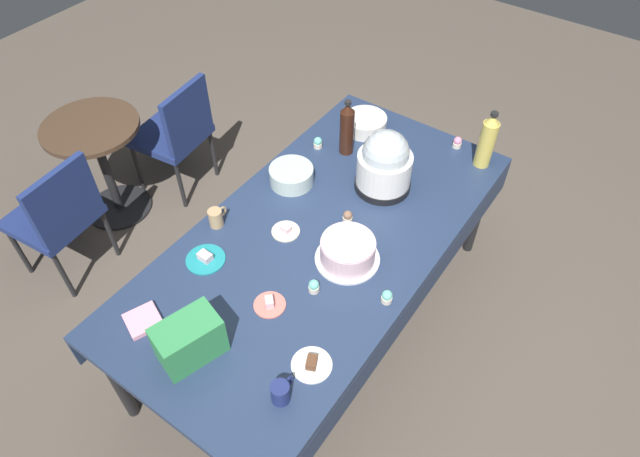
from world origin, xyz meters
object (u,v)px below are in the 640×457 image
at_px(dessert_plate_teal, 205,259).
at_px(cupcake_mint, 314,286).
at_px(cupcake_vanilla, 387,297).
at_px(coffee_mug_navy, 281,392).
at_px(potluck_table, 320,244).
at_px(cupcake_rose, 348,217).
at_px(maroon_chair_right, 177,130).
at_px(slow_cooker, 385,164).
at_px(coffee_mug_tan, 216,217).
at_px(soda_bottle_ginger_ale, 487,141).
at_px(round_cafe_table, 100,153).
at_px(ceramic_snack_bowl, 365,123).
at_px(dessert_plate_coral, 270,304).
at_px(soda_bottle_cola, 347,129).
at_px(frosted_layer_cake, 348,251).
at_px(dessert_plate_cream, 286,231).
at_px(dessert_plate_white, 312,364).
at_px(cupcake_berry, 318,143).
at_px(soda_carton, 189,340).
at_px(cupcake_lemon, 457,142).
at_px(maroon_chair_left, 58,213).
at_px(glass_salad_bowl, 291,176).

bearing_deg(dessert_plate_teal, cupcake_mint, -73.92).
distance_m(cupcake_vanilla, coffee_mug_navy, 0.64).
bearing_deg(potluck_table, cupcake_rose, -19.94).
bearing_deg(maroon_chair_right, cupcake_mint, -113.09).
distance_m(slow_cooker, coffee_mug_tan, 0.90).
xyz_separation_m(soda_bottle_ginger_ale, round_cafe_table, (-1.01, 2.11, -0.41)).
bearing_deg(ceramic_snack_bowl, coffee_mug_tan, 170.04).
bearing_deg(dessert_plate_coral, soda_bottle_cola, 16.03).
bearing_deg(slow_cooker, frosted_layer_cake, -166.71).
relative_size(dessert_plate_cream, soda_bottle_ginger_ale, 0.41).
bearing_deg(slow_cooker, dessert_plate_white, -163.82).
distance_m(dessert_plate_cream, coffee_mug_tan, 0.35).
bearing_deg(cupcake_berry, cupcake_rose, -130.45).
bearing_deg(coffee_mug_tan, soda_carton, -145.47).
height_order(cupcake_rose, coffee_mug_tan, coffee_mug_tan).
bearing_deg(frosted_layer_cake, dessert_plate_coral, 161.97).
height_order(cupcake_berry, maroon_chair_right, maroon_chair_right).
relative_size(dessert_plate_coral, cupcake_lemon, 2.13).
bearing_deg(cupcake_lemon, maroon_chair_left, 132.30).
relative_size(cupcake_lemon, cupcake_rose, 1.00).
relative_size(soda_bottle_cola, coffee_mug_navy, 2.88).
height_order(dessert_plate_white, maroon_chair_left, maroon_chair_left).
relative_size(cupcake_vanilla, soda_bottle_cola, 0.20).
bearing_deg(glass_salad_bowl, soda_bottle_ginger_ale, -46.55).
height_order(dessert_plate_white, dessert_plate_cream, dessert_plate_white).
bearing_deg(ceramic_snack_bowl, dessert_plate_teal, 176.53).
relative_size(dessert_plate_coral, cupcake_berry, 2.13).
xyz_separation_m(slow_cooker, dessert_plate_coral, (-0.95, 0.01, -0.15)).
relative_size(dessert_plate_cream, cupcake_mint, 2.09).
xyz_separation_m(dessert_plate_coral, round_cafe_table, (0.42, 1.75, -0.26)).
height_order(dessert_plate_white, soda_bottle_ginger_ale, soda_bottle_ginger_ale).
distance_m(dessert_plate_white, dessert_plate_coral, 0.35).
relative_size(dessert_plate_white, cupcake_vanilla, 2.50).
relative_size(glass_salad_bowl, soda_carton, 0.91).
relative_size(ceramic_snack_bowl, coffee_mug_tan, 2.23).
xyz_separation_m(soda_bottle_cola, maroon_chair_left, (-1.16, 1.21, -0.42)).
bearing_deg(soda_bottle_cola, frosted_layer_cake, -146.16).
distance_m(glass_salad_bowl, ceramic_snack_bowl, 0.63).
relative_size(dessert_plate_teal, cupcake_mint, 2.78).
bearing_deg(soda_carton, dessert_plate_cream, 24.53).
bearing_deg(glass_salad_bowl, cupcake_berry, 9.88).
bearing_deg(round_cafe_table, frosted_layer_cake, -90.04).
height_order(dessert_plate_teal, coffee_mug_navy, coffee_mug_navy).
distance_m(glass_salad_bowl, maroon_chair_left, 1.39).
bearing_deg(cupcake_mint, cupcake_lemon, -3.31).
xyz_separation_m(cupcake_berry, soda_bottle_ginger_ale, (0.41, -0.83, 0.13)).
xyz_separation_m(dessert_plate_teal, round_cafe_table, (0.39, 1.34, -0.26)).
bearing_deg(soda_bottle_ginger_ale, dessert_plate_teal, 151.02).
xyz_separation_m(potluck_table, dessert_plate_teal, (-0.44, 0.35, 0.07)).
bearing_deg(cupcake_rose, potluck_table, 160.06).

